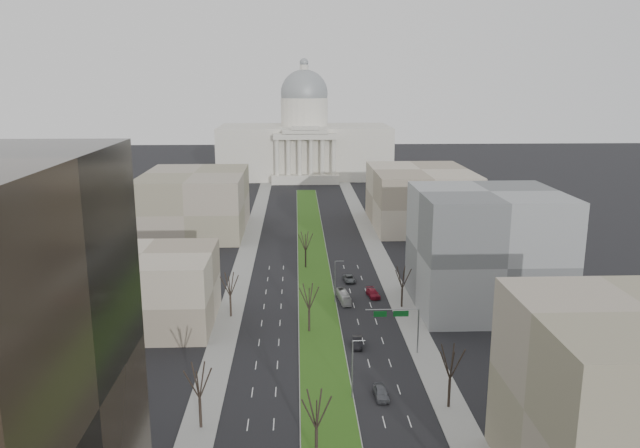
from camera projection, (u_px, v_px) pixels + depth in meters
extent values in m
plane|color=black|center=(314.00, 268.00, 154.13)|extent=(600.00, 600.00, 0.00)
cube|color=#999993|center=(314.00, 269.00, 153.13)|extent=(8.00, 222.00, 0.15)
cube|color=#1D4913|center=(314.00, 268.00, 153.11)|extent=(7.70, 221.70, 0.06)
cube|color=gray|center=(233.00, 304.00, 129.12)|extent=(5.00, 330.00, 0.15)
cube|color=gray|center=(401.00, 302.00, 130.44)|extent=(5.00, 330.00, 0.15)
cube|color=beige|center=(305.00, 151.00, 297.38)|extent=(80.00, 40.00, 24.00)
cube|color=beige|center=(305.00, 179.00, 277.27)|extent=(30.00, 6.00, 4.00)
cube|color=beige|center=(305.00, 137.00, 272.96)|extent=(28.00, 5.00, 2.50)
cube|color=beige|center=(305.00, 132.00, 272.51)|extent=(20.00, 5.00, 1.80)
cube|color=beige|center=(305.00, 128.00, 272.14)|extent=(12.00, 5.00, 1.60)
cylinder|color=beige|center=(304.00, 113.00, 293.30)|extent=(22.00, 22.00, 14.00)
sphere|color=gray|center=(304.00, 93.00, 291.26)|extent=(22.00, 22.00, 22.00)
cylinder|color=beige|center=(304.00, 69.00, 288.77)|extent=(4.00, 4.00, 4.00)
sphere|color=gray|center=(304.00, 63.00, 288.09)|extent=(4.00, 4.00, 4.00)
cylinder|color=beige|center=(277.00, 157.00, 274.53)|extent=(2.00, 2.00, 16.00)
cylinder|color=beige|center=(288.00, 157.00, 274.72)|extent=(2.00, 2.00, 16.00)
cylinder|color=beige|center=(300.00, 157.00, 274.91)|extent=(2.00, 2.00, 16.00)
cylinder|color=beige|center=(311.00, 157.00, 275.10)|extent=(2.00, 2.00, 16.00)
cylinder|color=beige|center=(322.00, 157.00, 275.28)|extent=(2.00, 2.00, 16.00)
cylinder|color=beige|center=(334.00, 157.00, 275.47)|extent=(2.00, 2.00, 16.00)
cube|color=gray|center=(144.00, 289.00, 117.23)|extent=(26.00, 22.00, 14.00)
cube|color=slate|center=(486.00, 250.00, 125.44)|extent=(28.00, 26.00, 24.00)
cube|color=gray|center=(195.00, 202.00, 189.69)|extent=(30.00, 40.00, 18.00)
cube|color=gray|center=(420.00, 197.00, 197.20)|extent=(30.00, 40.00, 18.00)
cylinder|color=black|center=(200.00, 413.00, 82.91)|extent=(0.40, 0.40, 4.32)
cylinder|color=black|center=(231.00, 307.00, 121.85)|extent=(0.40, 0.40, 4.22)
cylinder|color=black|center=(449.00, 393.00, 88.10)|extent=(0.40, 0.40, 4.42)
cylinder|color=black|center=(402.00, 298.00, 127.07)|extent=(0.40, 0.40, 4.03)
cylinder|color=black|center=(316.00, 445.00, 75.70)|extent=(0.40, 0.40, 4.32)
cylinder|color=black|center=(309.00, 321.00, 114.63)|extent=(0.40, 0.40, 4.32)
cylinder|color=black|center=(306.00, 260.00, 153.56)|extent=(0.40, 0.40, 4.32)
cylinder|color=gray|center=(352.00, 370.00, 89.99)|extent=(0.20, 0.20, 9.00)
cylinder|color=gray|center=(359.00, 341.00, 88.98)|extent=(1.80, 0.12, 0.12)
cylinder|color=gray|center=(335.00, 282.00, 128.91)|extent=(0.20, 0.20, 9.00)
cylinder|color=gray|center=(340.00, 261.00, 127.91)|extent=(1.80, 0.12, 0.12)
cylinder|color=gray|center=(418.00, 331.00, 105.17)|extent=(0.24, 0.24, 8.00)
cylinder|color=gray|center=(392.00, 309.00, 104.09)|extent=(9.00, 0.18, 0.18)
cube|color=#0C591E|center=(401.00, 314.00, 104.41)|extent=(2.60, 0.08, 1.00)
cube|color=#0C591E|center=(380.00, 314.00, 104.28)|extent=(2.20, 0.08, 1.00)
imported|color=#57595F|center=(381.00, 392.00, 91.18)|extent=(2.11, 4.89, 1.65)
imported|color=black|center=(357.00, 342.00, 108.65)|extent=(1.99, 4.93, 1.59)
imported|color=maroon|center=(373.00, 293.00, 133.49)|extent=(3.02, 5.63, 1.55)
imported|color=#4B4F52|center=(349.00, 279.00, 143.48)|extent=(2.84, 5.31, 1.42)
imported|color=silver|center=(344.00, 297.00, 130.42)|extent=(2.72, 7.91, 2.16)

